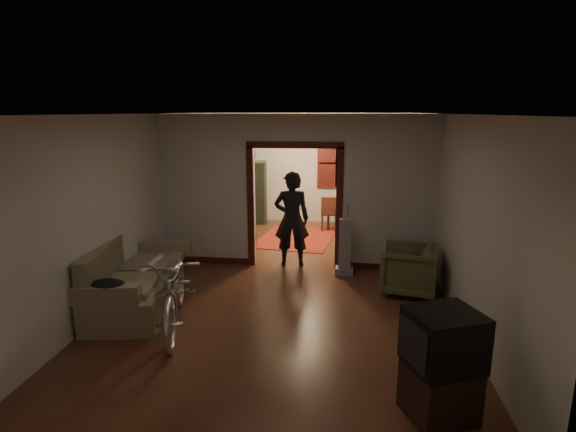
% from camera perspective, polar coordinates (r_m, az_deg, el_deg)
% --- Properties ---
extents(floor, '(5.00, 8.50, 0.01)m').
position_cam_1_polar(floor, '(7.84, 0.26, -8.07)').
color(floor, '#401F14').
rests_on(floor, ground).
extents(ceiling, '(5.00, 8.50, 0.01)m').
position_cam_1_polar(ceiling, '(7.31, 0.29, 12.86)').
color(ceiling, white).
rests_on(ceiling, floor).
extents(wall_back, '(5.00, 0.02, 2.80)m').
position_cam_1_polar(wall_back, '(11.63, 2.69, 6.04)').
color(wall_back, beige).
rests_on(wall_back, floor).
extents(wall_left, '(0.02, 8.50, 2.80)m').
position_cam_1_polar(wall_left, '(8.12, -17.55, 2.33)').
color(wall_left, beige).
rests_on(wall_left, floor).
extents(wall_right, '(0.02, 8.50, 2.80)m').
position_cam_1_polar(wall_right, '(7.58, 19.40, 1.47)').
color(wall_right, beige).
rests_on(wall_right, floor).
extents(partition_wall, '(5.00, 0.14, 2.80)m').
position_cam_1_polar(partition_wall, '(8.18, 0.88, 3.03)').
color(partition_wall, beige).
rests_on(partition_wall, floor).
extents(door_casing, '(1.74, 0.20, 2.32)m').
position_cam_1_polar(door_casing, '(8.24, 0.87, 0.97)').
color(door_casing, '#40130E').
rests_on(door_casing, floor).
extents(far_window, '(0.98, 0.06, 1.28)m').
position_cam_1_polar(far_window, '(11.54, 6.18, 6.68)').
color(far_window, black).
rests_on(far_window, wall_back).
extents(chandelier, '(0.24, 0.24, 0.24)m').
position_cam_1_polar(chandelier, '(9.81, 1.99, 10.30)').
color(chandelier, '#FFE0A5').
rests_on(chandelier, ceiling).
extents(light_switch, '(0.08, 0.01, 0.12)m').
position_cam_1_polar(light_switch, '(8.09, 8.24, 1.70)').
color(light_switch, silver).
rests_on(light_switch, partition_wall).
extents(sofa, '(1.33, 2.31, 1.00)m').
position_cam_1_polar(sofa, '(7.07, -18.71, -6.88)').
color(sofa, '#6F684A').
rests_on(sofa, floor).
extents(rolled_paper, '(0.10, 0.80, 0.10)m').
position_cam_1_polar(rolled_paper, '(7.28, -17.00, -5.93)').
color(rolled_paper, beige).
rests_on(rolled_paper, sofa).
extents(jacket, '(0.45, 0.34, 0.13)m').
position_cam_1_polar(jacket, '(6.24, -21.98, -8.10)').
color(jacket, black).
rests_on(jacket, sofa).
extents(bicycle, '(1.25, 2.18, 1.08)m').
position_cam_1_polar(bicycle, '(6.24, -14.09, -8.86)').
color(bicycle, silver).
rests_on(bicycle, floor).
extents(armchair, '(0.99, 0.97, 0.77)m').
position_cam_1_polar(armchair, '(7.43, 15.02, -6.58)').
color(armchair, '#50542F').
rests_on(armchair, floor).
extents(tv_stand, '(0.75, 0.72, 0.53)m').
position_cam_1_polar(tv_stand, '(4.77, 18.67, -20.27)').
color(tv_stand, black).
rests_on(tv_stand, floor).
extents(crt_tv, '(0.78, 0.75, 0.53)m').
position_cam_1_polar(crt_tv, '(4.50, 19.18, -14.58)').
color(crt_tv, black).
rests_on(crt_tv, tv_stand).
extents(vacuum, '(0.33, 0.28, 1.02)m').
position_cam_1_polar(vacuum, '(7.99, 7.22, -3.90)').
color(vacuum, gray).
rests_on(vacuum, floor).
extents(person, '(0.70, 0.51, 1.78)m').
position_cam_1_polar(person, '(8.30, 0.47, -0.40)').
color(person, black).
rests_on(person, floor).
extents(oriental_rug, '(1.87, 2.29, 0.02)m').
position_cam_1_polar(oriental_rug, '(10.32, 1.15, -2.76)').
color(oriental_rug, maroon).
rests_on(oriental_rug, floor).
extents(locker, '(0.87, 0.59, 1.59)m').
position_cam_1_polar(locker, '(11.62, -4.71, 3.01)').
color(locker, '#27341F').
rests_on(locker, floor).
extents(globe, '(0.29, 0.29, 0.29)m').
position_cam_1_polar(globe, '(11.48, -4.82, 8.63)').
color(globe, '#1E5972').
rests_on(globe, locker).
extents(desk, '(0.98, 0.69, 0.66)m').
position_cam_1_polar(desk, '(11.06, 7.21, -0.06)').
color(desk, '#341811').
rests_on(desk, floor).
extents(desk_chair, '(0.41, 0.41, 0.85)m').
position_cam_1_polar(desk_chair, '(10.92, 5.24, 0.34)').
color(desk_chair, '#341811').
rests_on(desk_chair, floor).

